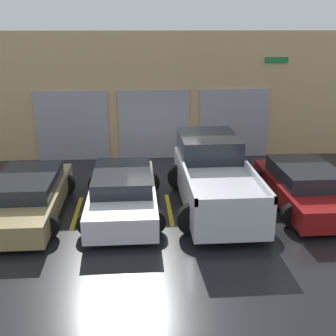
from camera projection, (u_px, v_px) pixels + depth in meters
ground_plane at (164, 183)px, 14.18m from camera, size 28.00×28.00×0.00m
shophouse_building at (158, 97)px, 16.52m from camera, size 16.47×0.68×4.89m
pickup_truck at (214, 177)px, 12.26m from camera, size 2.52×5.01×1.85m
sedan_white at (123, 192)px, 11.92m from camera, size 2.25×4.51×1.19m
sedan_side at (28, 196)px, 11.74m from camera, size 2.23×4.69×1.13m
van_right at (304, 187)px, 12.30m from camera, size 2.27×4.35×1.20m
parking_stripe_left at (77, 212)px, 11.98m from camera, size 0.12×2.20×0.01m
parking_stripe_centre at (169, 209)px, 12.17m from camera, size 0.12×2.20×0.01m
parking_stripe_right at (259, 207)px, 12.36m from camera, size 0.12×2.20×0.01m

